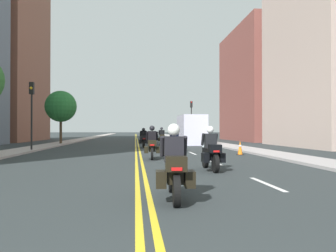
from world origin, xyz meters
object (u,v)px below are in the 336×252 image
motorcycle_0 (174,169)px  motorcycle_3 (175,142)px  motorcycle_1 (211,153)px  traffic_light_far (191,114)px  traffic_light_near (32,103)px  street_tree_1 (61,106)px  motorcycle_6 (143,137)px  motorcycle_2 (152,146)px  motorcycle_4 (144,140)px  traffic_cone_0 (240,148)px  parked_truck (191,131)px  motorcycle_5 (162,138)px

motorcycle_0 → motorcycle_3: bearing=86.1°
motorcycle_3 → motorcycle_1: bearing=-88.1°
traffic_light_far → traffic_light_near: bearing=-124.7°
street_tree_1 → motorcycle_6: bearing=21.4°
motorcycle_1 → street_tree_1: street_tree_1 is taller
motorcycle_2 → motorcycle_4: motorcycle_2 is taller
traffic_cone_0 → parked_truck: parked_truck is taller
street_tree_1 → parked_truck: size_ratio=0.80×
parked_truck → motorcycle_0: bearing=-99.9°
motorcycle_5 → traffic_cone_0: 13.90m
motorcycle_0 → traffic_light_far: 37.56m
motorcycle_5 → street_tree_1: street_tree_1 is taller
motorcycle_2 → parked_truck: bearing=76.9°
motorcycle_3 → motorcycle_6: size_ratio=0.96×
motorcycle_5 → street_tree_1: bearing=171.6°
motorcycle_2 → motorcycle_0: bearing=-87.9°
motorcycle_1 → street_tree_1: size_ratio=0.42×
traffic_light_far → motorcycle_3: bearing=-102.0°
motorcycle_5 → motorcycle_6: 4.71m
street_tree_1 → parked_truck: street_tree_1 is taller
traffic_cone_0 → street_tree_1: size_ratio=0.16×
motorcycle_1 → traffic_cone_0: size_ratio=2.62×
motorcycle_1 → motorcycle_6: motorcycle_6 is taller
motorcycle_0 → traffic_cone_0: (5.16, 12.20, -0.23)m
motorcycle_1 → traffic_light_far: traffic_light_far is taller
motorcycle_5 → motorcycle_6: motorcycle_5 is taller
motorcycle_3 → motorcycle_6: (-1.61, 15.33, 0.02)m
motorcycle_1 → motorcycle_3: (-0.16, 9.82, 0.01)m
motorcycle_5 → motorcycle_1: bearing=-90.3°
motorcycle_3 → motorcycle_6: motorcycle_3 is taller
motorcycle_0 → motorcycle_3: 14.85m
motorcycle_4 → street_tree_1: size_ratio=0.41×
motorcycle_4 → traffic_cone_0: motorcycle_4 is taller
motorcycle_1 → motorcycle_2: motorcycle_2 is taller
motorcycle_4 → traffic_light_far: 17.86m
motorcycle_6 → street_tree_1: bearing=-159.2°
traffic_light_near → motorcycle_6: bearing=60.2°
motorcycle_4 → traffic_light_near: (-7.51, -3.90, 2.53)m
motorcycle_0 → traffic_cone_0: motorcycle_0 is taller
motorcycle_1 → traffic_light_far: size_ratio=0.43×
motorcycle_2 → traffic_cone_0: (5.14, 2.37, -0.26)m
motorcycle_3 → traffic_light_far: 22.82m
motorcycle_3 → motorcycle_5: motorcycle_5 is taller
motorcycle_1 → traffic_light_near: size_ratio=0.47×
motorcycle_3 → traffic_light_near: size_ratio=0.48×
motorcycle_2 → street_tree_1: street_tree_1 is taller
motorcycle_2 → motorcycle_4: bearing=93.1°
motorcycle_4 → motorcycle_0: bearing=-90.4°
motorcycle_0 → parked_truck: (4.59, 26.40, 0.64)m
motorcycle_1 → motorcycle_6: bearing=92.9°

